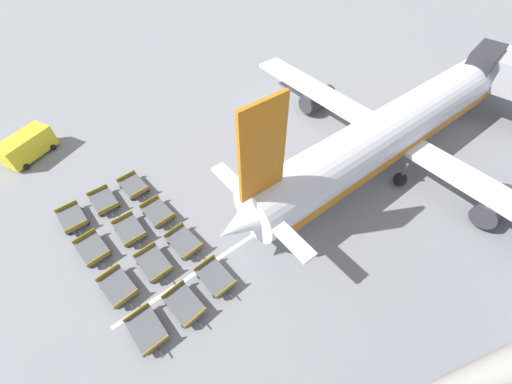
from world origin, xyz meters
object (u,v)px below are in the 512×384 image
at_px(baggage_dolly_row_near_col_c, 118,287).
at_px(baggage_dolly_row_near_col_a, 72,218).
at_px(airplane, 401,124).
at_px(baggage_dolly_row_mid_b_col_d, 216,277).
at_px(baggage_dolly_row_mid_a_col_a, 104,201).
at_px(baggage_dolly_row_mid_a_col_b, 130,230).
at_px(baggage_dolly_row_mid_b_col_b, 158,212).
at_px(baggage_dolly_row_near_col_b, 93,249).
at_px(baggage_dolly_row_mid_b_col_a, 134,186).
at_px(service_van, 27,146).
at_px(baggage_dolly_row_near_col_d, 147,330).
at_px(baggage_dolly_row_mid_a_col_d, 185,305).
at_px(baggage_dolly_row_mid_b_col_c, 184,242).
at_px(baggage_dolly_row_mid_a_col_c, 154,263).

bearing_deg(baggage_dolly_row_near_col_c, baggage_dolly_row_near_col_a, 179.17).
height_order(airplane, baggage_dolly_row_mid_b_col_d, airplane).
bearing_deg(baggage_dolly_row_mid_a_col_a, baggage_dolly_row_mid_a_col_b, 1.75).
bearing_deg(airplane, baggage_dolly_row_mid_b_col_b, -113.03).
distance_m(baggage_dolly_row_mid_a_col_a, baggage_dolly_row_mid_a_col_b, 4.17).
relative_size(airplane, baggage_dolly_row_near_col_b, 11.88).
height_order(airplane, baggage_dolly_row_mid_b_col_a, airplane).
height_order(service_van, baggage_dolly_row_mid_a_col_b, service_van).
xyz_separation_m(baggage_dolly_row_near_col_b, baggage_dolly_row_mid_b_col_b, (0.36, 5.38, 0.00)).
bearing_deg(baggage_dolly_row_near_col_c, baggage_dolly_row_mid_a_col_a, 160.64).
bearing_deg(baggage_dolly_row_near_col_d, baggage_dolly_row_near_col_a, 179.29).
bearing_deg(baggage_dolly_row_near_col_c, airplane, 78.82).
xyz_separation_m(baggage_dolly_row_mid_a_col_b, baggage_dolly_row_mid_a_col_d, (7.85, -0.31, 0.00)).
bearing_deg(baggage_dolly_row_mid_a_col_d, baggage_dolly_row_near_col_b, -162.76).
bearing_deg(baggage_dolly_row_near_col_a, baggage_dolly_row_mid_b_col_d, 23.41).
height_order(airplane, baggage_dolly_row_mid_b_col_c, airplane).
bearing_deg(baggage_dolly_row_near_col_a, baggage_dolly_row_mid_b_col_b, 51.58).
xyz_separation_m(baggage_dolly_row_mid_a_col_c, baggage_dolly_row_mid_a_col_d, (4.01, -0.13, 0.00)).
relative_size(baggage_dolly_row_near_col_c, baggage_dolly_row_mid_a_col_d, 1.00).
relative_size(baggage_dolly_row_near_col_c, baggage_dolly_row_mid_b_col_b, 1.00).
relative_size(baggage_dolly_row_mid_b_col_a, baggage_dolly_row_mid_b_col_b, 1.00).
xyz_separation_m(baggage_dolly_row_near_col_d, baggage_dolly_row_mid_a_col_c, (-3.72, 2.76, 0.00)).
xyz_separation_m(service_van, baggage_dolly_row_mid_a_col_c, (18.74, 2.27, -0.79)).
distance_m(airplane, baggage_dolly_row_near_col_c, 27.09).
height_order(baggage_dolly_row_mid_a_col_a, baggage_dolly_row_mid_b_col_d, same).
relative_size(baggage_dolly_row_near_col_a, baggage_dolly_row_near_col_b, 1.01).
height_order(service_van, baggage_dolly_row_near_col_b, service_van).
bearing_deg(baggage_dolly_row_mid_a_col_c, baggage_dolly_row_mid_b_col_d, 33.31).
xyz_separation_m(baggage_dolly_row_near_col_d, baggage_dolly_row_mid_b_col_a, (-11.55, 5.50, 0.00)).
xyz_separation_m(baggage_dolly_row_mid_a_col_d, baggage_dolly_row_mid_b_col_c, (-4.01, 2.76, 0.00)).
relative_size(service_van, baggage_dolly_row_mid_a_col_d, 1.52).
relative_size(service_van, baggage_dolly_row_near_col_b, 1.52).
relative_size(baggage_dolly_row_near_col_b, baggage_dolly_row_mid_a_col_a, 0.98).
xyz_separation_m(baggage_dolly_row_mid_a_col_c, baggage_dolly_row_mid_b_col_c, (-0.01, 2.62, 0.00)).
bearing_deg(baggage_dolly_row_mid_a_col_a, baggage_dolly_row_near_col_d, -13.44).
relative_size(baggage_dolly_row_mid_b_col_b, baggage_dolly_row_mid_b_col_d, 0.99).
bearing_deg(baggage_dolly_row_mid_b_col_a, baggage_dolly_row_mid_b_col_d, -0.90).
relative_size(baggage_dolly_row_mid_a_col_b, baggage_dolly_row_mid_a_col_d, 1.02).
distance_m(baggage_dolly_row_near_col_d, baggage_dolly_row_mid_a_col_d, 2.64).
xyz_separation_m(baggage_dolly_row_near_col_a, baggage_dolly_row_near_col_b, (3.85, -0.07, 0.00)).
bearing_deg(baggage_dolly_row_mid_b_col_b, baggage_dolly_row_near_col_d, -35.91).
xyz_separation_m(baggage_dolly_row_mid_b_col_c, baggage_dolly_row_mid_b_col_d, (3.90, -0.07, 0.00)).
relative_size(baggage_dolly_row_mid_a_col_b, baggage_dolly_row_mid_a_col_c, 1.01).
height_order(baggage_dolly_row_mid_a_col_a, baggage_dolly_row_mid_b_col_c, same).
distance_m(baggage_dolly_row_near_col_c, baggage_dolly_row_mid_b_col_d, 6.63).
bearing_deg(baggage_dolly_row_mid_a_col_c, baggage_dolly_row_near_col_d, -36.55).
bearing_deg(baggage_dolly_row_mid_a_col_d, baggage_dolly_row_mid_b_col_a, 166.36).
xyz_separation_m(baggage_dolly_row_near_col_a, baggage_dolly_row_mid_a_col_a, (0.02, 2.66, 0.00)).
bearing_deg(baggage_dolly_row_near_col_d, service_van, 178.75).
relative_size(baggage_dolly_row_near_col_a, baggage_dolly_row_mid_a_col_d, 1.02).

